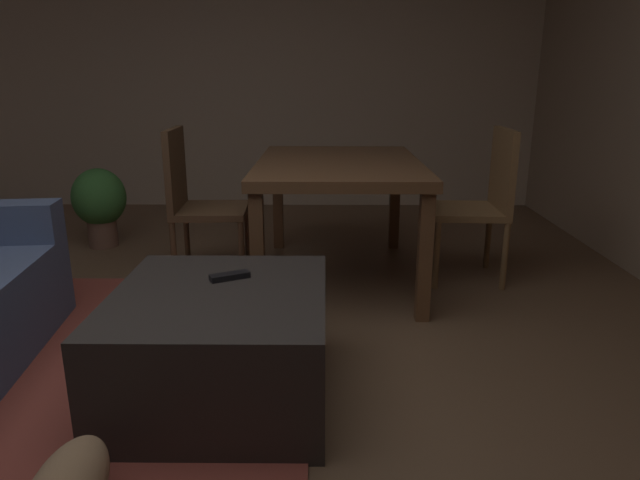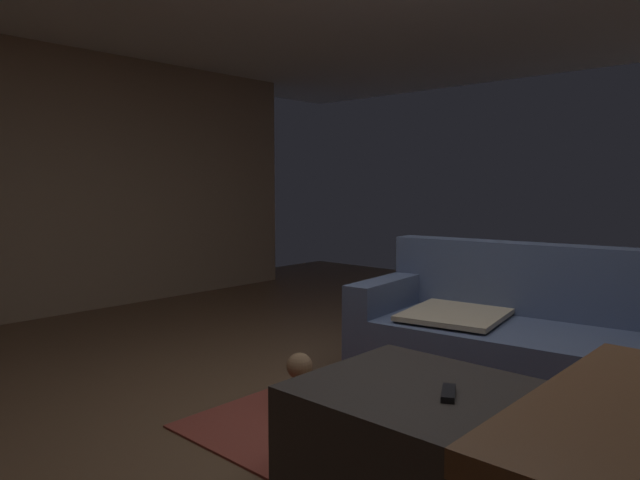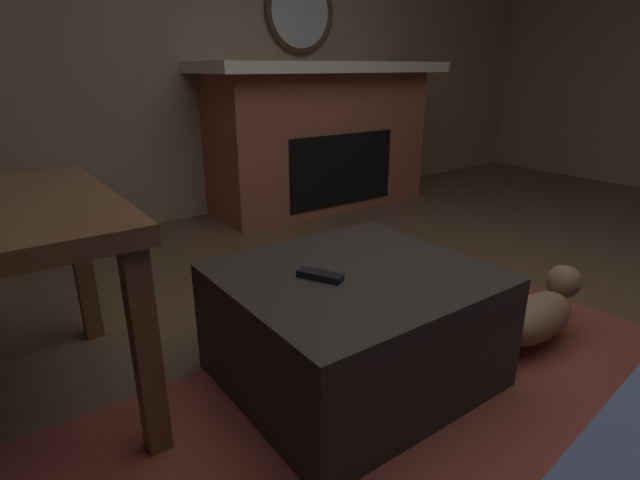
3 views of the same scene
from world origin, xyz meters
name	(u,v)px [view 3 (image 3 of 3)]	position (x,y,z in m)	size (l,w,h in m)	color
floor	(477,375)	(0.00, 0.00, 0.00)	(9.40, 9.40, 0.00)	brown
wall_back_fireplace_side	(183,46)	(0.00, -2.72, 1.26)	(8.24, 0.12, 2.53)	#9E846B
fireplace	(321,136)	(-0.96, -2.34, 0.58)	(2.05, 0.76, 1.16)	#9E5642
round_wall_mirror	(300,12)	(-0.96, -2.63, 1.53)	(0.64, 0.05, 0.64)	#4C331E
ottoman_coffee_table	(353,326)	(0.40, -0.28, 0.22)	(0.89, 0.81, 0.44)	#2D2826
tv_remote	(320,276)	(0.53, -0.30, 0.45)	(0.05, 0.16, 0.02)	black
small_dog	(541,312)	(-0.38, 0.01, 0.16)	(0.50, 0.22, 0.27)	#8C6B4C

